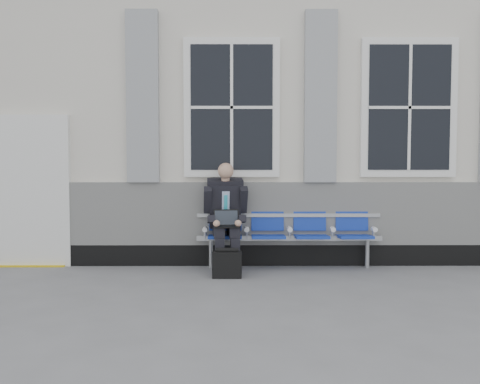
{
  "coord_description": "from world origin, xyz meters",
  "views": [
    {
      "loc": [
        -2.06,
        -6.14,
        1.51
      ],
      "look_at": [
        -2.04,
        0.9,
        1.09
      ],
      "focal_mm": 40.0,
      "sensor_mm": 36.0,
      "label": 1
    }
  ],
  "objects": [
    {
      "name": "briefcase",
      "position": [
        -2.2,
        0.66,
        0.18
      ],
      "size": [
        0.38,
        0.17,
        0.39
      ],
      "color": "black",
      "rests_on": "ground"
    },
    {
      "name": "businessman",
      "position": [
        -2.23,
        1.19,
        0.79
      ],
      "size": [
        0.62,
        0.84,
        1.47
      ],
      "color": "black",
      "rests_on": "ground"
    },
    {
      "name": "bench",
      "position": [
        -1.34,
        1.32,
        0.55
      ],
      "size": [
        2.6,
        0.47,
        0.91
      ],
      "color": "#9EA0A3",
      "rests_on": "ground"
    },
    {
      "name": "station_building",
      "position": [
        -0.02,
        3.47,
        2.22
      ],
      "size": [
        14.4,
        4.4,
        4.49
      ],
      "color": "silver",
      "rests_on": "ground"
    },
    {
      "name": "ground",
      "position": [
        0.0,
        0.0,
        0.0
      ],
      "size": [
        70.0,
        70.0,
        0.0
      ],
      "primitive_type": "plane",
      "color": "slate",
      "rests_on": "ground"
    }
  ]
}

